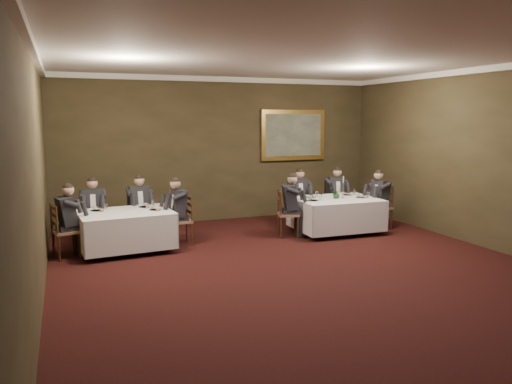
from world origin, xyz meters
TOP-DOWN VIEW (x-y plane):
  - ground at (0.00, 0.00)m, footprint 10.00×10.00m
  - ceiling at (0.00, 0.00)m, footprint 8.00×10.00m
  - back_wall at (0.00, 5.00)m, footprint 8.00×0.10m
  - left_wall at (-4.00, 0.00)m, footprint 0.10×10.00m
  - right_wall at (4.00, 0.00)m, footprint 0.10×10.00m
  - crown_molding at (0.00, 0.00)m, footprint 8.00×10.00m
  - table_main at (1.93, 2.69)m, footprint 1.86×1.43m
  - table_second at (-2.60, 2.77)m, footprint 1.82×1.44m
  - chair_main_backleft at (1.46, 3.64)m, footprint 0.45×0.43m
  - diner_main_backleft at (1.46, 3.63)m, footprint 0.43×0.49m
  - chair_main_backright at (2.44, 3.61)m, footprint 0.47×0.45m
  - diner_main_backright at (2.44, 3.60)m, footprint 0.44×0.51m
  - chair_main_endleft at (0.77, 2.72)m, footprint 0.52×0.54m
  - diner_main_endleft at (0.78, 2.72)m, footprint 0.57×0.52m
  - chair_main_endright at (3.08, 2.66)m, footprint 0.45×0.47m
  - diner_main_endright at (3.07, 2.66)m, footprint 0.51×0.44m
  - chair_sec_backleft at (-3.13, 3.61)m, footprint 0.46×0.45m
  - diner_sec_backleft at (-3.13, 3.60)m, footprint 0.44×0.50m
  - chair_sec_backright at (-2.21, 3.69)m, footprint 0.48×0.46m
  - diner_sec_backright at (-2.21, 3.67)m, footprint 0.45×0.52m
  - chair_sec_endright at (-1.52, 2.86)m, footprint 0.43×0.45m
  - diner_sec_endright at (-1.53, 2.86)m, footprint 0.49×0.43m
  - chair_sec_endleft at (-3.68, 2.68)m, footprint 0.52×0.53m
  - diner_sec_endleft at (-3.67, 2.68)m, footprint 0.57×0.51m
  - centerpiece at (1.93, 2.70)m, footprint 0.28×0.26m
  - candlestick at (2.11, 2.71)m, footprint 0.07×0.07m
  - place_setting_table_main at (1.50, 3.11)m, footprint 0.33×0.31m
  - place_setting_table_second at (-3.04, 3.12)m, footprint 0.33×0.31m
  - painting at (1.93, 4.94)m, footprint 1.77×0.09m

SIDE VIEW (x-z plane):
  - ground at x=0.00m, z-range 0.00..0.00m
  - chair_main_backleft at x=1.46m, z-range -0.22..0.78m
  - chair_main_backright at x=2.44m, z-range -0.22..0.78m
  - chair_main_endleft at x=0.77m, z-range -0.22..0.78m
  - chair_main_endright at x=3.08m, z-range -0.22..0.78m
  - chair_sec_backleft at x=-3.13m, z-range -0.22..0.78m
  - chair_sec_backright at x=-2.21m, z-range -0.22..0.78m
  - chair_sec_endright at x=-1.52m, z-range -0.22..0.78m
  - chair_sec_endleft at x=-3.68m, z-range -0.22..0.78m
  - table_second at x=-2.60m, z-range 0.12..0.78m
  - table_main at x=1.93m, z-range 0.12..0.78m
  - diner_main_backleft at x=1.46m, z-range -0.16..1.19m
  - diner_main_backright at x=2.44m, z-range -0.16..1.19m
  - diner_main_endleft at x=0.78m, z-range -0.16..1.19m
  - diner_main_endright at x=3.07m, z-range -0.16..1.19m
  - diner_sec_backleft at x=-3.13m, z-range -0.16..1.19m
  - diner_sec_backright at x=-2.21m, z-range -0.16..1.19m
  - diner_sec_endright at x=-1.53m, z-range -0.16..1.19m
  - diner_sec_endleft at x=-3.67m, z-range -0.16..1.19m
  - place_setting_table_main at x=1.50m, z-range 0.73..0.87m
  - place_setting_table_second at x=-3.04m, z-range 0.73..0.87m
  - centerpiece at x=1.93m, z-range 0.77..1.02m
  - candlestick at x=2.11m, z-range 0.70..1.20m
  - back_wall at x=0.00m, z-range 0.00..3.50m
  - left_wall at x=-4.00m, z-range 0.00..3.50m
  - right_wall at x=4.00m, z-range 0.00..3.50m
  - painting at x=1.93m, z-range 1.44..2.73m
  - crown_molding at x=0.00m, z-range 3.38..3.50m
  - ceiling at x=0.00m, z-range 3.45..3.55m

